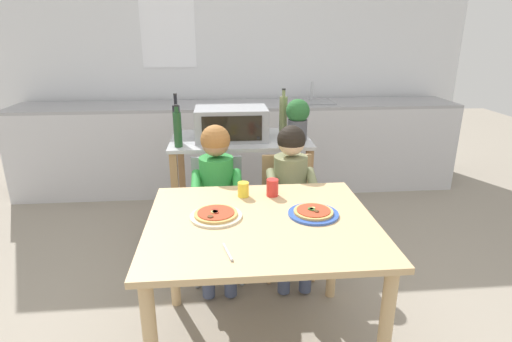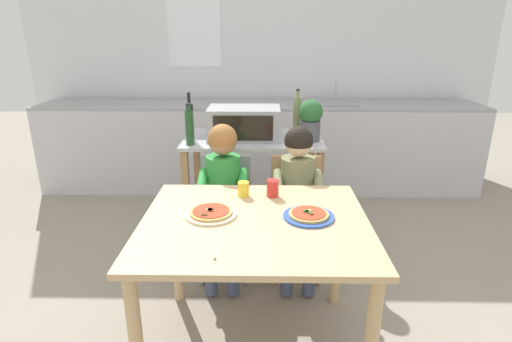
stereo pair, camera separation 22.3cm
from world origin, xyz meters
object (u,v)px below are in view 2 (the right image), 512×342
object	(u,v)px
dining_chair_left	(225,207)
drinking_cup_yellow	(243,189)
bottle_slim_sauce	(190,121)
pizza_plate_blue_rimmed	(309,215)
child_in_olive_shirt	(298,189)
drinking_cup_red	(273,188)
dining_chair_right	(296,207)
toaster_oven	(244,123)
pizza_plate_cream	(211,213)
dining_table	(255,240)
kitchen_island_cart	(253,173)
potted_herb_plant	(311,119)
serving_spoon	(213,250)
bottle_clear_vinegar	(297,116)
child_in_green_shirt	(223,187)
bottle_brown_beer	(189,127)

from	to	relation	value
dining_chair_left	drinking_cup_yellow	distance (m)	0.59
bottle_slim_sauce	pizza_plate_blue_rimmed	bearing A→B (deg)	-55.26
child_in_olive_shirt	drinking_cup_red	bearing A→B (deg)	-115.86
pizza_plate_blue_rimmed	dining_chair_right	bearing A→B (deg)	90.00
toaster_oven	pizza_plate_cream	bearing A→B (deg)	-95.69
dining_table	dining_chair_left	bearing A→B (deg)	105.76
kitchen_island_cart	drinking_cup_yellow	distance (m)	0.94
potted_herb_plant	pizza_plate_blue_rimmed	size ratio (longest dim) A/B	1.20
toaster_oven	serving_spoon	size ratio (longest dim) A/B	3.78
kitchen_island_cart	dining_chair_right	distance (m)	0.54
dining_chair_right	drinking_cup_yellow	bearing A→B (deg)	-125.22
bottle_clear_vinegar	dining_chair_right	xyz separation A→B (m)	(-0.03, -0.49, -0.53)
dining_table	child_in_green_shirt	xyz separation A→B (m)	(-0.22, 0.66, 0.03)
serving_spoon	pizza_plate_blue_rimmed	bearing A→B (deg)	37.45
kitchen_island_cart	dining_table	size ratio (longest dim) A/B	0.94
bottle_brown_beer	serving_spoon	world-z (taller)	bottle_brown_beer
bottle_brown_beer	toaster_oven	bearing A→B (deg)	27.68
potted_herb_plant	dining_chair_left	distance (m)	0.89
kitchen_island_cart	dining_chair_right	world-z (taller)	kitchen_island_cart
bottle_clear_vinegar	drinking_cup_yellow	bearing A→B (deg)	-110.71
child_in_olive_shirt	bottle_clear_vinegar	bearing A→B (deg)	87.14
bottle_slim_sauce	serving_spoon	bearing A→B (deg)	-77.16
toaster_oven	child_in_green_shirt	distance (m)	0.64
potted_herb_plant	child_in_green_shirt	xyz separation A→B (m)	(-0.60, -0.49, -0.34)
toaster_oven	dining_chair_left	world-z (taller)	toaster_oven
bottle_slim_sauce	child_in_olive_shirt	size ratio (longest dim) A/B	0.34
drinking_cup_red	potted_herb_plant	bearing A→B (deg)	70.94
potted_herb_plant	child_in_olive_shirt	distance (m)	0.61
bottle_slim_sauce	dining_table	size ratio (longest dim) A/B	0.32
dining_chair_right	pizza_plate_cream	size ratio (longest dim) A/B	3.16
dining_table	child_in_olive_shirt	size ratio (longest dim) A/B	1.06
potted_herb_plant	drinking_cup_yellow	distance (m)	0.98
dining_table	drinking_cup_red	xyz separation A→B (m)	(0.09, 0.31, 0.16)
bottle_brown_beer	child_in_green_shirt	xyz separation A→B (m)	(0.26, -0.36, -0.31)
pizza_plate_cream	child_in_green_shirt	bearing A→B (deg)	89.98
dining_chair_left	child_in_olive_shirt	size ratio (longest dim) A/B	0.78
dining_table	pizza_plate_cream	xyz separation A→B (m)	(-0.22, 0.05, 0.12)
bottle_clear_vinegar	pizza_plate_blue_rimmed	bearing A→B (deg)	-91.42
kitchen_island_cart	bottle_clear_vinegar	distance (m)	0.55
child_in_green_shirt	bottle_clear_vinegar	bearing A→B (deg)	49.99
dining_chair_right	pizza_plate_blue_rimmed	size ratio (longest dim) A/B	3.22
bottle_brown_beer	dining_table	world-z (taller)	bottle_brown_beer
bottle_slim_sauce	dining_table	bearing A→B (deg)	-66.36
toaster_oven	serving_spoon	bearing A→B (deg)	-92.50
kitchen_island_cart	child_in_olive_shirt	bearing A→B (deg)	-61.68
bottle_slim_sauce	drinking_cup_yellow	distance (m)	0.95
bottle_clear_vinegar	bottle_brown_beer	bearing A→B (deg)	-161.72
bottle_clear_vinegar	potted_herb_plant	distance (m)	0.15
dining_chair_left	dining_table	bearing A→B (deg)	-74.24
potted_herb_plant	drinking_cup_yellow	xyz separation A→B (m)	(-0.45, -0.84, -0.22)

